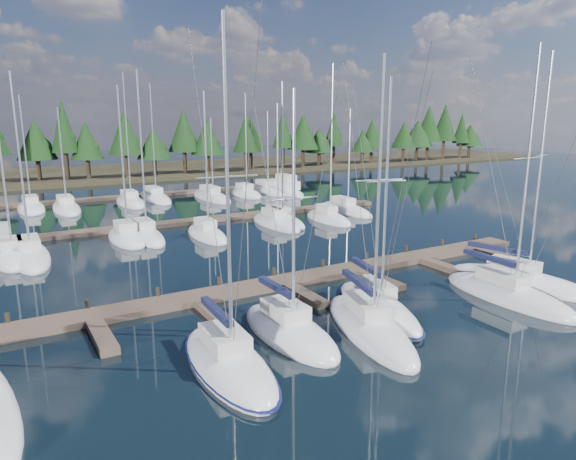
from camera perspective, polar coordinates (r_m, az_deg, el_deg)
ground at (r=44.72m, az=-8.37°, el=-1.75°), size 260.00×260.00×0.00m
far_shore at (r=102.10m, az=-21.23°, el=5.82°), size 220.00×30.00×0.60m
main_dock at (r=33.72m, az=-0.21°, el=-6.09°), size 44.00×6.13×0.90m
back_docks at (r=62.89m, az=-15.12°, el=2.33°), size 50.00×21.80×0.40m
front_sailboat_1 at (r=23.71m, az=-6.64°, el=-14.44°), size 3.50×8.85×15.70m
front_sailboat_2 at (r=26.68m, az=0.10°, el=-11.15°), size 2.97×7.97×13.05m
front_sailboat_3 at (r=27.42m, az=9.00°, el=-10.62°), size 5.04×9.85×14.58m
front_sailboat_4 at (r=30.19m, az=9.89°, el=-8.42°), size 4.52×9.37×13.79m
front_sailboat_5 at (r=34.40m, az=23.18°, el=-6.61°), size 2.96×9.38×15.70m
front_sailboat_6 at (r=37.34m, az=24.34°, el=-5.22°), size 5.15×10.10×15.59m
back_sailboat_rows at (r=58.15m, az=-14.12°, el=1.63°), size 44.78×33.54×16.81m
motor_yacht_right at (r=73.71m, az=-0.39°, el=4.48°), size 3.36×9.09×4.49m
tree_line at (r=91.69m, az=-21.23°, el=9.55°), size 184.91×11.34×13.43m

